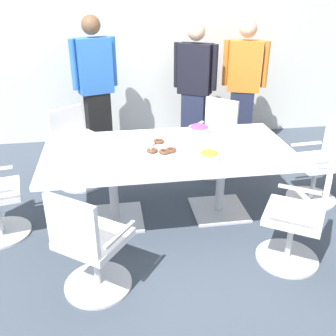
{
  "coord_description": "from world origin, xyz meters",
  "views": [
    {
      "loc": [
        -0.53,
        -3.38,
        2.2
      ],
      "look_at": [
        0.0,
        0.0,
        0.55
      ],
      "focal_mm": 40.95,
      "sensor_mm": 36.0,
      "label": 1
    }
  ],
  "objects_px": {
    "office_chair_0": "(76,151)",
    "office_chair_5": "(215,141)",
    "person_standing_2": "(244,85)",
    "person_standing_0": "(96,86)",
    "donut_platter": "(161,147)",
    "office_chair_3": "(300,222)",
    "snack_bowl_chips_orange": "(209,156)",
    "plate_stack": "(251,133)",
    "office_chair_2": "(90,248)",
    "conference_table": "(168,161)",
    "person_standing_1": "(195,88)",
    "snack_bowl_candy_mix": "(199,129)",
    "office_chair_4": "(321,166)"
  },
  "relations": [
    {
      "from": "office_chair_2",
      "to": "office_chair_4",
      "type": "relative_size",
      "value": 1.0
    },
    {
      "from": "office_chair_2",
      "to": "office_chair_5",
      "type": "height_order",
      "value": "same"
    },
    {
      "from": "snack_bowl_chips_orange",
      "to": "donut_platter",
      "type": "bearing_deg",
      "value": 139.23
    },
    {
      "from": "office_chair_5",
      "to": "snack_bowl_chips_orange",
      "type": "bearing_deg",
      "value": 113.05
    },
    {
      "from": "conference_table",
      "to": "plate_stack",
      "type": "relative_size",
      "value": 12.66
    },
    {
      "from": "person_standing_1",
      "to": "office_chair_4",
      "type": "bearing_deg",
      "value": 152.95
    },
    {
      "from": "office_chair_0",
      "to": "person_standing_1",
      "type": "height_order",
      "value": "person_standing_1"
    },
    {
      "from": "office_chair_0",
      "to": "person_standing_1",
      "type": "bearing_deg",
      "value": 170.92
    },
    {
      "from": "office_chair_4",
      "to": "snack_bowl_chips_orange",
      "type": "bearing_deg",
      "value": 101.5
    },
    {
      "from": "office_chair_3",
      "to": "office_chair_4",
      "type": "height_order",
      "value": "same"
    },
    {
      "from": "office_chair_2",
      "to": "office_chair_3",
      "type": "height_order",
      "value": "same"
    },
    {
      "from": "office_chair_2",
      "to": "person_standing_1",
      "type": "bearing_deg",
      "value": 99.35
    },
    {
      "from": "person_standing_0",
      "to": "snack_bowl_candy_mix",
      "type": "height_order",
      "value": "person_standing_0"
    },
    {
      "from": "office_chair_0",
      "to": "person_standing_2",
      "type": "relative_size",
      "value": 0.51
    },
    {
      "from": "office_chair_3",
      "to": "snack_bowl_candy_mix",
      "type": "bearing_deg",
      "value": 57.16
    },
    {
      "from": "donut_platter",
      "to": "plate_stack",
      "type": "bearing_deg",
      "value": 14.01
    },
    {
      "from": "office_chair_3",
      "to": "snack_bowl_chips_orange",
      "type": "xyz_separation_m",
      "value": [
        -0.65,
        0.58,
        0.39
      ]
    },
    {
      "from": "office_chair_3",
      "to": "person_standing_1",
      "type": "height_order",
      "value": "person_standing_1"
    },
    {
      "from": "office_chair_2",
      "to": "office_chair_3",
      "type": "xyz_separation_m",
      "value": [
        1.72,
        0.09,
        0.0
      ]
    },
    {
      "from": "office_chair_3",
      "to": "snack_bowl_candy_mix",
      "type": "height_order",
      "value": "office_chair_3"
    },
    {
      "from": "office_chair_4",
      "to": "office_chair_5",
      "type": "xyz_separation_m",
      "value": [
        -0.95,
        0.9,
        0.0
      ]
    },
    {
      "from": "person_standing_2",
      "to": "snack_bowl_chips_orange",
      "type": "xyz_separation_m",
      "value": [
        -1.0,
        -1.99,
        -0.14
      ]
    },
    {
      "from": "office_chair_3",
      "to": "snack_bowl_chips_orange",
      "type": "relative_size",
      "value": 4.9
    },
    {
      "from": "conference_table",
      "to": "office_chair_2",
      "type": "height_order",
      "value": "office_chair_2"
    },
    {
      "from": "office_chair_3",
      "to": "person_standing_1",
      "type": "relative_size",
      "value": 0.52
    },
    {
      "from": "plate_stack",
      "to": "person_standing_1",
      "type": "bearing_deg",
      "value": 101.98
    },
    {
      "from": "person_standing_2",
      "to": "conference_table",
      "type": "bearing_deg",
      "value": 73.99
    },
    {
      "from": "person_standing_2",
      "to": "snack_bowl_candy_mix",
      "type": "height_order",
      "value": "person_standing_2"
    },
    {
      "from": "person_standing_1",
      "to": "donut_platter",
      "type": "bearing_deg",
      "value": 97.2
    },
    {
      "from": "conference_table",
      "to": "snack_bowl_chips_orange",
      "type": "height_order",
      "value": "snack_bowl_chips_orange"
    },
    {
      "from": "office_chair_5",
      "to": "person_standing_0",
      "type": "bearing_deg",
      "value": 13.68
    },
    {
      "from": "person_standing_0",
      "to": "donut_platter",
      "type": "bearing_deg",
      "value": 91.36
    },
    {
      "from": "person_standing_0",
      "to": "office_chair_4",
      "type": "bearing_deg",
      "value": 126.45
    },
    {
      "from": "office_chair_5",
      "to": "person_standing_1",
      "type": "relative_size",
      "value": 0.52
    },
    {
      "from": "office_chair_0",
      "to": "snack_bowl_chips_orange",
      "type": "height_order",
      "value": "office_chair_0"
    },
    {
      "from": "plate_stack",
      "to": "donut_platter",
      "type": "bearing_deg",
      "value": -165.99
    },
    {
      "from": "plate_stack",
      "to": "office_chair_0",
      "type": "bearing_deg",
      "value": 161.4
    },
    {
      "from": "office_chair_2",
      "to": "office_chair_5",
      "type": "xyz_separation_m",
      "value": [
        1.5,
        1.98,
        0.0
      ]
    },
    {
      "from": "office_chair_3",
      "to": "office_chair_4",
      "type": "distance_m",
      "value": 1.22
    },
    {
      "from": "snack_bowl_chips_orange",
      "to": "conference_table",
      "type": "bearing_deg",
      "value": 135.89
    },
    {
      "from": "person_standing_1",
      "to": "person_standing_2",
      "type": "distance_m",
      "value": 0.69
    },
    {
      "from": "conference_table",
      "to": "office_chair_0",
      "type": "relative_size",
      "value": 2.64
    },
    {
      "from": "office_chair_0",
      "to": "office_chair_5",
      "type": "relative_size",
      "value": 1.0
    },
    {
      "from": "snack_bowl_candy_mix",
      "to": "snack_bowl_chips_orange",
      "type": "relative_size",
      "value": 1.2
    },
    {
      "from": "conference_table",
      "to": "office_chair_5",
      "type": "height_order",
      "value": "office_chair_5"
    },
    {
      "from": "office_chair_4",
      "to": "snack_bowl_candy_mix",
      "type": "relative_size",
      "value": 4.08
    },
    {
      "from": "person_standing_0",
      "to": "person_standing_2",
      "type": "distance_m",
      "value": 2.02
    },
    {
      "from": "donut_platter",
      "to": "conference_table",
      "type": "bearing_deg",
      "value": -17.98
    },
    {
      "from": "person_standing_1",
      "to": "office_chair_5",
      "type": "bearing_deg",
      "value": 128.87
    },
    {
      "from": "office_chair_3",
      "to": "person_standing_0",
      "type": "distance_m",
      "value": 3.18
    }
  ]
}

